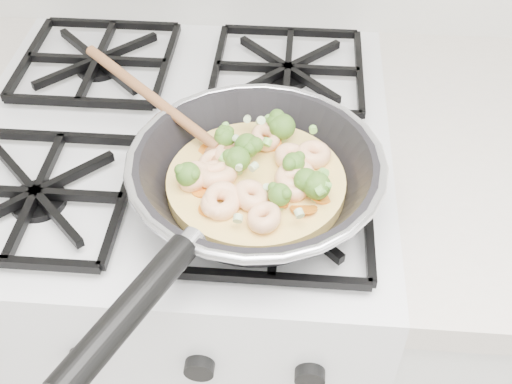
{
  "coord_description": "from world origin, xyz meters",
  "views": [
    {
      "loc": [
        0.17,
        1.0,
        1.48
      ],
      "look_at": [
        0.12,
        1.56,
        0.93
      ],
      "focal_mm": 45.55,
      "sensor_mm": 36.0,
      "label": 1
    }
  ],
  "objects": [
    {
      "name": "skillet",
      "position": [
        0.12,
        1.56,
        0.96
      ],
      "size": [
        0.4,
        0.49,
        0.09
      ],
      "rotation": [
        0.0,
        0.0,
        -0.13
      ],
      "color": "black",
      "rests_on": "stove"
    },
    {
      "name": "stove",
      "position": [
        0.0,
        1.7,
        0.46
      ],
      "size": [
        0.6,
        0.6,
        0.92
      ],
      "color": "white",
      "rests_on": "ground"
    }
  ]
}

